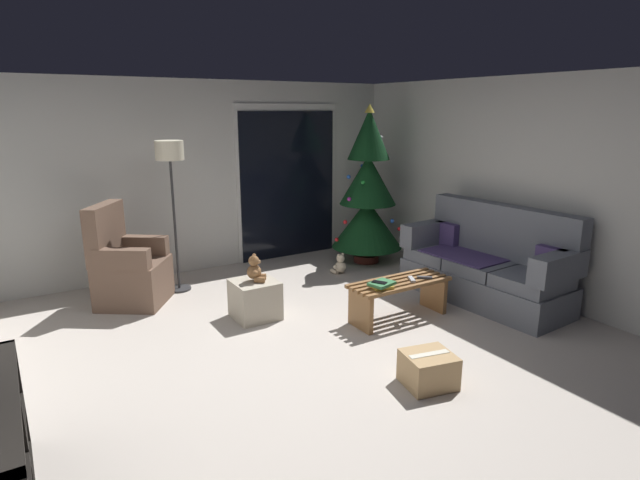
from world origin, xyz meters
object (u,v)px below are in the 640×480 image
(armchair, at_px, (128,269))
(ottoman, at_px, (255,299))
(remote_silver, at_px, (412,279))
(floor_lamp, at_px, (170,165))
(cell_phone, at_px, (379,282))
(coffee_table, at_px, (399,294))
(christmas_tree, at_px, (368,195))
(teddy_bear_cream_by_tree, at_px, (340,265))
(couch, at_px, (487,266))
(teddy_bear_chestnut, at_px, (255,270))
(cardboard_box_taped_mid_floor, at_px, (428,370))
(remote_graphite, at_px, (425,278))
(book_stack, at_px, (382,285))

(armchair, bearing_deg, ottoman, -47.77)
(remote_silver, distance_m, floor_lamp, 2.99)
(cell_phone, height_order, armchair, armchair)
(floor_lamp, bearing_deg, coffee_table, -50.84)
(christmas_tree, distance_m, teddy_bear_cream_by_tree, 1.10)
(couch, height_order, floor_lamp, floor_lamp)
(remote_silver, distance_m, teddy_bear_chestnut, 1.62)
(remote_silver, height_order, teddy_bear_cream_by_tree, remote_silver)
(couch, relative_size, teddy_bear_chestnut, 6.94)
(couch, distance_m, armchair, 4.05)
(floor_lamp, relative_size, cardboard_box_taped_mid_floor, 4.01)
(coffee_table, xyz_separation_m, remote_graphite, (0.27, -0.08, 0.15))
(couch, xyz_separation_m, book_stack, (-1.51, 0.02, 0.05))
(cell_phone, height_order, cardboard_box_taped_mid_floor, cell_phone)
(remote_silver, bearing_deg, christmas_tree, 93.34)
(floor_lamp, bearing_deg, christmas_tree, -5.21)
(armchair, xyz_separation_m, cardboard_box_taped_mid_floor, (1.62, -3.09, -0.27))
(ottoman, bearing_deg, remote_graphite, -30.24)
(christmas_tree, bearing_deg, remote_silver, -113.86)
(remote_silver, relative_size, teddy_bear_chestnut, 0.55)
(armchair, distance_m, teddy_bear_cream_by_tree, 2.64)
(floor_lamp, xyz_separation_m, cardboard_box_taped_mid_floor, (1.02, -3.23, -1.37))
(couch, relative_size, book_stack, 7.07)
(coffee_table, height_order, ottoman, coffee_table)
(couch, bearing_deg, teddy_bear_cream_by_tree, 118.70)
(teddy_bear_cream_by_tree, distance_m, cardboard_box_taped_mid_floor, 2.89)
(book_stack, distance_m, teddy_bear_cream_by_tree, 1.77)
(floor_lamp, xyz_separation_m, teddy_bear_chestnut, (0.44, -1.28, -0.98))
(book_stack, xyz_separation_m, ottoman, (-0.97, 0.88, -0.25))
(remote_graphite, xyz_separation_m, ottoman, (-1.53, 0.89, -0.23))
(coffee_table, relative_size, cell_phone, 7.64)
(couch, relative_size, ottoman, 4.50)
(christmas_tree, relative_size, teddy_bear_cream_by_tree, 7.70)
(remote_graphite, bearing_deg, teddy_bear_cream_by_tree, -142.01)
(book_stack, bearing_deg, cell_phone, -177.67)
(ottoman, bearing_deg, couch, -19.95)
(christmas_tree, distance_m, floor_lamp, 2.71)
(armchair, distance_m, ottoman, 1.54)
(cardboard_box_taped_mid_floor, bearing_deg, floor_lamp, 107.55)
(remote_graphite, height_order, cell_phone, cell_phone)
(cell_phone, relative_size, christmas_tree, 0.07)
(coffee_table, bearing_deg, remote_silver, -25.13)
(coffee_table, bearing_deg, cardboard_box_taped_mid_floor, -120.09)
(teddy_bear_cream_by_tree, bearing_deg, christmas_tree, 23.17)
(couch, bearing_deg, floor_lamp, 143.28)
(cardboard_box_taped_mid_floor, bearing_deg, cell_phone, 72.28)
(teddy_bear_chestnut, bearing_deg, ottoman, 147.42)
(coffee_table, distance_m, remote_graphite, 0.32)
(coffee_table, bearing_deg, christmas_tree, 62.60)
(remote_graphite, relative_size, armchair, 0.14)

